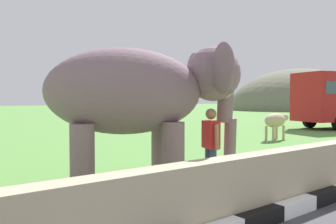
% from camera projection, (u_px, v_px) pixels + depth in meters
% --- Properties ---
extents(barrier_parapet, '(28.00, 0.36, 1.00)m').
position_uv_depth(barrier_parapet, '(248.00, 187.00, 5.15)').
color(barrier_parapet, tan).
rests_on(barrier_parapet, ground_plane).
extents(elephant, '(4.06, 3.12, 2.97)m').
position_uv_depth(elephant, '(144.00, 94.00, 6.75)').
color(elephant, slate).
rests_on(elephant, ground_plane).
extents(person_handler, '(0.34, 0.66, 1.66)m').
position_uv_depth(person_handler, '(211.00, 143.00, 7.08)').
color(person_handler, navy).
rests_on(person_handler, ground_plane).
extents(cow_near, '(1.91, 0.75, 1.23)m').
position_uv_depth(cow_near, '(276.00, 121.00, 15.38)').
color(cow_near, tan).
rests_on(cow_near, ground_plane).
extents(hill_east, '(29.44, 23.55, 15.00)m').
position_uv_depth(hill_east, '(301.00, 110.00, 62.22)').
color(hill_east, '#696A56').
rests_on(hill_east, ground_plane).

